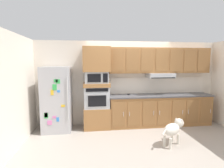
# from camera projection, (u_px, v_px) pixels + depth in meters

# --- Properties ---
(ground_plane) EXTENTS (9.60, 9.60, 0.00)m
(ground_plane) POSITION_uv_depth(u_px,v_px,m) (137.00, 136.00, 4.63)
(ground_plane) COLOR #9E9389
(back_kitchen_wall) EXTENTS (6.20, 0.12, 2.50)m
(back_kitchen_wall) POSITION_uv_depth(u_px,v_px,m) (128.00, 83.00, 5.57)
(back_kitchen_wall) COLOR silver
(back_kitchen_wall) RESTS_ON ground
(side_panel_left) EXTENTS (0.12, 7.10, 2.50)m
(side_panel_left) POSITION_uv_depth(u_px,v_px,m) (19.00, 90.00, 4.12)
(side_panel_left) COLOR silver
(side_panel_left) RESTS_ON ground
(refrigerator) EXTENTS (0.76, 0.73, 1.76)m
(refrigerator) POSITION_uv_depth(u_px,v_px,m) (57.00, 99.00, 4.93)
(refrigerator) COLOR #ADADB2
(refrigerator) RESTS_ON ground
(oven_base_cabinet) EXTENTS (0.74, 0.62, 0.60)m
(oven_base_cabinet) POSITION_uv_depth(u_px,v_px,m) (97.00, 117.00, 5.20)
(oven_base_cabinet) COLOR #996638
(oven_base_cabinet) RESTS_ON ground
(built_in_oven) EXTENTS (0.70, 0.62, 0.60)m
(built_in_oven) POSITION_uv_depth(u_px,v_px,m) (97.00, 97.00, 5.13)
(built_in_oven) COLOR #A8AAAF
(built_in_oven) RESTS_ON oven_base_cabinet
(appliance_mid_shelf) EXTENTS (0.74, 0.62, 0.10)m
(appliance_mid_shelf) POSITION_uv_depth(u_px,v_px,m) (97.00, 85.00, 5.09)
(appliance_mid_shelf) COLOR #996638
(appliance_mid_shelf) RESTS_ON built_in_oven
(microwave) EXTENTS (0.64, 0.54, 0.32)m
(microwave) POSITION_uv_depth(u_px,v_px,m) (96.00, 77.00, 5.06)
(microwave) COLOR #A8AAAF
(microwave) RESTS_ON appliance_mid_shelf
(appliance_upper_cabinet) EXTENTS (0.74, 0.62, 0.68)m
(appliance_upper_cabinet) POSITION_uv_depth(u_px,v_px,m) (96.00, 59.00, 5.01)
(appliance_upper_cabinet) COLOR #996638
(appliance_upper_cabinet) RESTS_ON microwave
(lower_cabinet_run) EXTENTS (3.04, 0.63, 0.88)m
(lower_cabinet_run) POSITION_uv_depth(u_px,v_px,m) (160.00, 110.00, 5.42)
(lower_cabinet_run) COLOR #996638
(lower_cabinet_run) RESTS_ON ground
(countertop_slab) EXTENTS (3.08, 0.64, 0.04)m
(countertop_slab) POSITION_uv_depth(u_px,v_px,m) (160.00, 95.00, 5.37)
(countertop_slab) COLOR #4C4C51
(countertop_slab) RESTS_ON lower_cabinet_run
(backsplash_panel) EXTENTS (3.08, 0.02, 0.50)m
(backsplash_panel) POSITION_uv_depth(u_px,v_px,m) (157.00, 85.00, 5.62)
(backsplash_panel) COLOR white
(backsplash_panel) RESTS_ON countertop_slab
(upper_cabinet_with_hood) EXTENTS (3.04, 0.48, 0.88)m
(upper_cabinet_with_hood) POSITION_uv_depth(u_px,v_px,m) (160.00, 61.00, 5.37)
(upper_cabinet_with_hood) COLOR #996638
(upper_cabinet_with_hood) RESTS_ON backsplash_panel
(screwdriver) EXTENTS (0.16, 0.17, 0.03)m
(screwdriver) POSITION_uv_depth(u_px,v_px,m) (129.00, 94.00, 5.35)
(screwdriver) COLOR black
(screwdriver) RESTS_ON countertop_slab
(dog) EXTENTS (0.76, 0.58, 0.57)m
(dog) POSITION_uv_depth(u_px,v_px,m) (173.00, 129.00, 4.11)
(dog) COLOR beige
(dog) RESTS_ON ground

